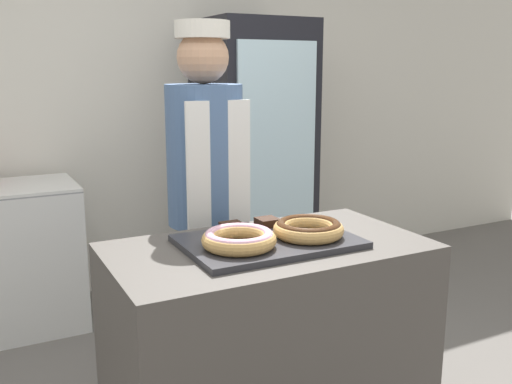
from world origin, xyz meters
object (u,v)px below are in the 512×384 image
at_px(donut_chocolate_glaze, 308,228).
at_px(serving_tray, 268,242).
at_px(brownie_back_right, 267,222).
at_px(beverage_fridge, 253,157).
at_px(baker_person, 206,204).
at_px(brownie_back_left, 232,227).
at_px(donut_light_glaze, 239,238).

bearing_deg(donut_chocolate_glaze, serving_tray, 161.22).
distance_m(donut_chocolate_glaze, brownie_back_right, 0.21).
bearing_deg(brownie_back_right, beverage_fridge, 64.93).
xyz_separation_m(donut_chocolate_glaze, baker_person, (-0.15, 0.62, -0.02)).
bearing_deg(serving_tray, donut_chocolate_glaze, -18.78).
relative_size(brownie_back_left, baker_person, 0.05).
bearing_deg(serving_tray, beverage_fridge, 64.77).
xyz_separation_m(donut_chocolate_glaze, brownie_back_right, (-0.07, 0.20, -0.02)).
height_order(baker_person, beverage_fridge, beverage_fridge).
bearing_deg(donut_light_glaze, brownie_back_left, 71.79).
xyz_separation_m(donut_chocolate_glaze, beverage_fridge, (0.67, 1.78, -0.03)).
height_order(serving_tray, donut_chocolate_glaze, donut_chocolate_glaze).
relative_size(brownie_back_left, beverage_fridge, 0.04).
relative_size(serving_tray, donut_light_glaze, 2.38).
xyz_separation_m(brownie_back_left, beverage_fridge, (0.89, 1.58, -0.01)).
xyz_separation_m(serving_tray, baker_person, (-0.01, 0.58, 0.02)).
bearing_deg(donut_light_glaze, serving_tray, 18.78).
bearing_deg(baker_person, brownie_back_right, -78.35).
distance_m(donut_light_glaze, brownie_back_left, 0.21).
relative_size(donut_chocolate_glaze, brownie_back_left, 3.29).
height_order(serving_tray, donut_light_glaze, donut_light_glaze).
bearing_deg(baker_person, serving_tray, -88.95).
bearing_deg(beverage_fridge, brownie_back_right, -115.07).
xyz_separation_m(brownie_back_right, baker_person, (-0.09, 0.42, -0.01)).
height_order(serving_tray, baker_person, baker_person).
distance_m(donut_light_glaze, baker_person, 0.64).
relative_size(donut_light_glaze, brownie_back_right, 3.29).
distance_m(brownie_back_left, brownie_back_right, 0.15).
bearing_deg(brownie_back_left, baker_person, 81.12).
bearing_deg(brownie_back_left, donut_chocolate_glaze, -42.41).
distance_m(serving_tray, donut_light_glaze, 0.16).
bearing_deg(brownie_back_left, beverage_fridge, 60.52).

